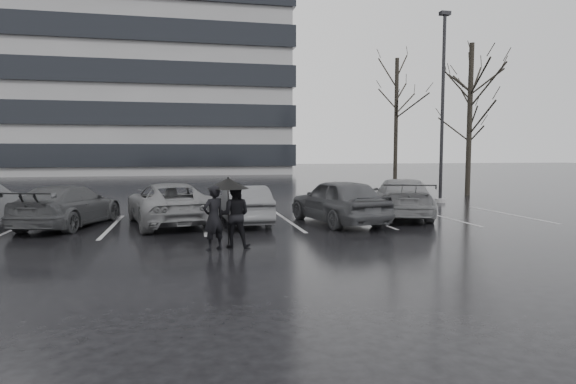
% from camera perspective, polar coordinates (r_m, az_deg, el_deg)
% --- Properties ---
extents(ground, '(160.00, 160.00, 0.00)m').
position_cam_1_polar(ground, '(13.61, -0.29, -4.98)').
color(ground, black).
rests_on(ground, ground).
extents(office_building, '(61.00, 26.00, 29.00)m').
position_cam_1_polar(office_building, '(65.24, -29.90, 14.75)').
color(office_building, gray).
rests_on(office_building, ground).
extents(car_main, '(2.55, 4.55, 1.46)m').
position_cam_1_polar(car_main, '(15.63, 5.96, -1.04)').
color(car_main, black).
rests_on(car_main, ground).
extents(car_west_a, '(1.44, 3.78, 1.23)m').
position_cam_1_polar(car_west_a, '(15.57, -5.20, -1.49)').
color(car_west_a, '#323235').
rests_on(car_west_a, ground).
extents(car_west_b, '(3.13, 5.12, 1.32)m').
position_cam_1_polar(car_west_b, '(15.81, -13.92, -1.34)').
color(car_west_b, '#505053').
rests_on(car_west_b, ground).
extents(car_west_c, '(2.95, 4.75, 1.28)m').
position_cam_1_polar(car_west_c, '(16.35, -24.61, -1.50)').
color(car_west_c, black).
rests_on(car_west_c, ground).
extents(car_east, '(3.35, 5.08, 1.37)m').
position_cam_1_polar(car_east, '(17.55, 13.29, -0.67)').
color(car_east, '#505053').
rests_on(car_east, ground).
extents(pedestrian_left, '(0.66, 0.59, 1.52)m').
position_cam_1_polar(pedestrian_left, '(11.43, -8.81, -3.04)').
color(pedestrian_left, black).
rests_on(pedestrian_left, ground).
extents(pedestrian_right, '(0.88, 0.76, 1.57)m').
position_cam_1_polar(pedestrian_right, '(11.69, -6.33, -2.72)').
color(pedestrian_right, black).
rests_on(pedestrian_right, ground).
extents(umbrella, '(1.01, 1.01, 1.71)m').
position_cam_1_polar(umbrella, '(11.62, -7.12, 1.03)').
color(umbrella, black).
rests_on(umbrella, ground).
extents(lamp_post, '(0.47, 0.47, 8.53)m').
position_cam_1_polar(lamp_post, '(23.03, 17.82, 8.51)').
color(lamp_post, gray).
rests_on(lamp_post, ground).
extents(stall_stripes, '(19.72, 5.00, 0.00)m').
position_cam_1_polar(stall_stripes, '(15.92, -4.93, -3.57)').
color(stall_stripes, '#9A9A9C').
rests_on(stall_stripes, ground).
extents(tree_east, '(0.26, 0.26, 8.00)m').
position_cam_1_polar(tree_east, '(27.46, 20.73, 7.98)').
color(tree_east, black).
rests_on(tree_east, ground).
extents(tree_ne, '(0.26, 0.26, 7.00)m').
position_cam_1_polar(tree_ne, '(32.15, 20.63, 6.58)').
color(tree_ne, black).
rests_on(tree_ne, ground).
extents(tree_north, '(0.26, 0.26, 8.50)m').
position_cam_1_polar(tree_north, '(33.16, 12.68, 7.99)').
color(tree_north, black).
rests_on(tree_north, ground).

